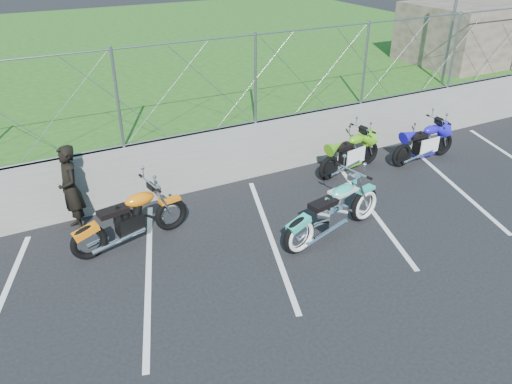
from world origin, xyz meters
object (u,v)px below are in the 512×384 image
sportbike_green (351,154)px  person_standing (71,189)px  cruiser_turquoise (335,212)px  naked_orange (132,220)px  sportbike_blue (425,144)px

sportbike_green → person_standing: size_ratio=1.14×
cruiser_turquoise → naked_orange: cruiser_turquoise is taller
sportbike_blue → sportbike_green: bearing=168.7°
naked_orange → cruiser_turquoise: bearing=-32.7°
cruiser_turquoise → person_standing: bearing=138.1°
sportbike_green → person_standing: bearing=166.2°
cruiser_turquoise → sportbike_blue: bearing=12.3°
naked_orange → sportbike_green: (5.44, 0.60, -0.04)m
sportbike_green → sportbike_blue: bearing=-20.0°
cruiser_turquoise → sportbike_green: size_ratio=1.24×
sportbike_green → person_standing: 6.32m
cruiser_turquoise → person_standing: 5.00m
cruiser_turquoise → sportbike_blue: 4.39m
person_standing → sportbike_green: bearing=80.3°
sportbike_blue → naked_orange: bearing=-179.5°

